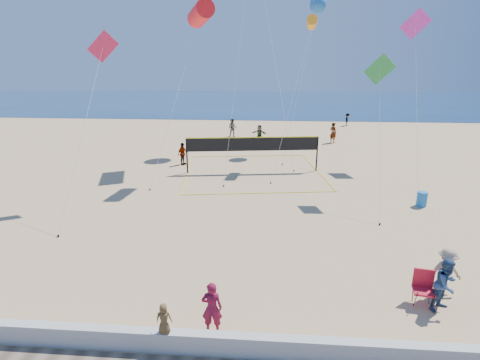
# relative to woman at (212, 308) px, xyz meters

# --- Properties ---
(ground) EXTENTS (120.00, 120.00, 0.00)m
(ground) POSITION_rel_woman_xyz_m (1.43, 2.21, -0.79)
(ground) COLOR tan
(ground) RESTS_ON ground
(ocean) EXTENTS (140.00, 50.00, 0.03)m
(ocean) POSITION_rel_woman_xyz_m (1.43, 64.21, -0.77)
(ocean) COLOR navy
(ocean) RESTS_ON ground
(seawall) EXTENTS (32.00, 0.30, 0.60)m
(seawall) POSITION_rel_woman_xyz_m (1.43, -0.79, -0.49)
(seawall) COLOR #BABAB5
(seawall) RESTS_ON ground
(woman) EXTENTS (0.59, 0.40, 1.57)m
(woman) POSITION_rel_woman_xyz_m (0.00, 0.00, 0.00)
(woman) COLOR maroon
(woman) RESTS_ON ground
(toddler) EXTENTS (0.42, 0.29, 0.83)m
(toddler) POSITION_rel_woman_xyz_m (-1.10, -0.82, 0.23)
(toddler) COLOR brown
(toddler) RESTS_ON seawall
(bystander_a) EXTENTS (1.05, 1.01, 1.70)m
(bystander_a) POSITION_rel_woman_xyz_m (6.83, 1.56, 0.06)
(bystander_a) COLOR navy
(bystander_a) RESTS_ON ground
(bystander_b) EXTENTS (1.18, 0.84, 1.65)m
(bystander_b) POSITION_rel_woman_xyz_m (7.16, 2.32, 0.04)
(bystander_b) COLOR tan
(bystander_b) RESTS_ON ground
(far_person_0) EXTENTS (0.76, 1.03, 1.62)m
(far_person_0) POSITION_rel_woman_xyz_m (-4.79, 17.46, 0.02)
(far_person_0) COLOR gray
(far_person_0) RESTS_ON ground
(far_person_1) EXTENTS (1.53, 0.91, 1.57)m
(far_person_1) POSITION_rel_woman_xyz_m (0.55, 26.11, -0.00)
(far_person_1) COLOR gray
(far_person_1) RESTS_ON ground
(far_person_2) EXTENTS (0.80, 0.80, 1.88)m
(far_person_2) POSITION_rel_woman_xyz_m (7.34, 26.14, 0.15)
(far_person_2) COLOR gray
(far_person_2) RESTS_ON ground
(far_person_3) EXTENTS (0.94, 0.78, 1.79)m
(far_person_3) POSITION_rel_woman_xyz_m (-2.19, 28.26, 0.11)
(far_person_3) COLOR gray
(far_person_3) RESTS_ON ground
(far_person_4) EXTENTS (0.62, 0.98, 1.44)m
(far_person_4) POSITION_rel_woman_xyz_m (10.54, 36.03, -0.06)
(far_person_4) COLOR gray
(far_person_4) RESTS_ON ground
(camp_chair) EXTENTS (0.69, 0.82, 1.24)m
(camp_chair) POSITION_rel_woman_xyz_m (6.31, 1.82, -0.15)
(camp_chair) COLOR red
(camp_chair) RESTS_ON ground
(trash_barrel) EXTENTS (0.61, 0.61, 0.77)m
(trash_barrel) POSITION_rel_woman_xyz_m (9.46, 10.33, -0.40)
(trash_barrel) COLOR #1C6DB9
(trash_barrel) RESTS_ON ground
(volleyball_net) EXTENTS (10.20, 10.07, 2.42)m
(volleyball_net) POSITION_rel_woman_xyz_m (0.38, 16.00, 0.87)
(volleyball_net) COLOR black
(volleyball_net) RESTS_ON ground
(kite_0) EXTENTS (3.34, 8.41, 11.09)m
(kite_0) POSITION_rel_woman_xyz_m (-3.33, 18.42, 9.48)
(kite_0) COLOR red
(kite_0) RESTS_ON ground
(kite_2) EXTENTS (2.98, 6.55, 10.20)m
(kite_2) POSITION_rel_woman_xyz_m (4.16, 19.08, 8.94)
(kite_2) COLOR #FFA21A
(kite_2) RESTS_ON ground
(kite_3) EXTENTS (1.56, 5.47, 8.71)m
(kite_3) POSITION_rel_woman_xyz_m (-6.96, 10.32, 6.68)
(kite_3) COLOR #EA254F
(kite_3) RESTS_ON ground
(kite_4) EXTENTS (1.43, 5.15, 7.64)m
(kite_4) POSITION_rel_woman_xyz_m (7.14, 12.13, 5.70)
(kite_4) COLOR green
(kite_4) RESTS_ON ground
(kite_5) EXTENTS (2.08, 7.92, 10.67)m
(kite_5) POSITION_rel_woman_xyz_m (11.18, 19.45, 8.46)
(kite_5) COLOR #E235B3
(kite_5) RESTS_ON ground
(kite_7) EXTENTS (3.33, 7.00, 12.16)m
(kite_7) POSITION_rel_woman_xyz_m (5.07, 24.20, 10.72)
(kite_7) COLOR blue
(kite_7) RESTS_ON ground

